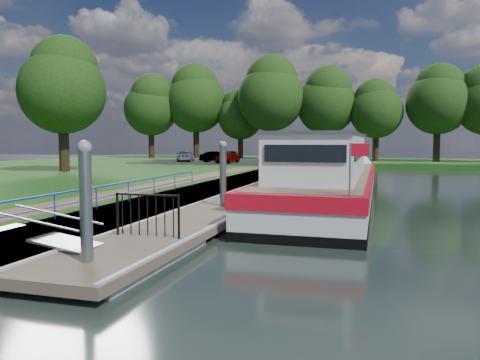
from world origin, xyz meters
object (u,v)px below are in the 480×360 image
(barge, at_px, (330,179))
(car_a, at_px, (228,156))
(car_c, at_px, (186,156))
(pontoon, at_px, (253,198))
(car_b, at_px, (216,157))

(barge, relative_size, car_a, 5.71)
(car_a, height_order, car_c, car_a)
(car_a, bearing_deg, pontoon, -65.01)
(car_b, relative_size, car_c, 0.90)
(pontoon, bearing_deg, car_c, 119.76)
(barge, xyz_separation_m, car_a, (-11.96, 20.60, 0.38))
(pontoon, xyz_separation_m, car_c, (-13.67, 23.90, 1.19))
(barge, distance_m, car_c, 28.41)
(barge, bearing_deg, pontoon, -159.63)
(barge, bearing_deg, car_c, 127.41)
(car_b, bearing_deg, car_c, 73.15)
(pontoon, distance_m, car_c, 27.56)
(pontoon, relative_size, barge, 1.42)
(car_c, bearing_deg, pontoon, 105.85)
(barge, xyz_separation_m, car_c, (-17.26, 22.57, 0.28))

